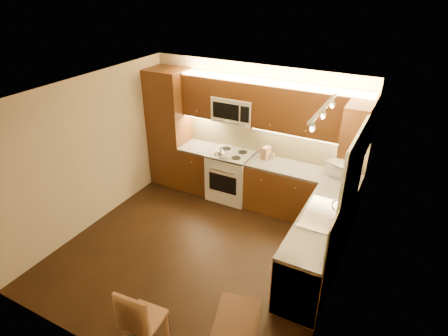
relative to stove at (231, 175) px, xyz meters
The scene contains 37 objects.
floor 1.76m from the stove, 79.85° to the right, with size 4.00×4.00×0.01m, color black.
ceiling 2.66m from the stove, 79.85° to the right, with size 4.00×4.00×0.01m, color beige.
wall_back 0.91m from the stove, 47.29° to the left, with size 4.00×0.01×2.50m, color #C1AE8D.
wall_front 3.77m from the stove, 85.33° to the right, with size 4.00×0.01×2.50m, color #C1AE8D.
wall_left 2.51m from the stove, 135.42° to the right, with size 0.01×4.00×2.50m, color #C1AE8D.
wall_right 2.95m from the stove, 36.06° to the right, with size 0.01×4.00×2.50m, color #C1AE8D.
pantry 1.52m from the stove, behind, with size 0.70×0.60×2.30m, color #4D2710.
base_cab_back_left 0.69m from the stove, behind, with size 0.62×0.60×0.86m, color #4D2710.
counter_back_left 0.81m from the stove, behind, with size 0.62×0.60×0.04m, color #33312E.
base_cab_back_right 1.34m from the stove, ahead, with size 1.92×0.60×0.86m, color #4D2710.
counter_back_right 1.40m from the stove, ahead, with size 1.92×0.60×0.04m, color #33312E.
base_cab_right 2.37m from the stove, 32.52° to the right, with size 0.60×2.00×0.86m, color #4D2710.
counter_right 2.41m from the stove, 32.52° to the right, with size 0.60×2.00×0.04m, color #33312E.
dishwasher 2.81m from the stove, 44.64° to the right, with size 0.58×0.60×0.84m, color silver.
backsplash_back 1.03m from the stove, 25.86° to the left, with size 3.30×0.02×0.60m, color tan.
backsplash_right 2.72m from the stove, 29.11° to the right, with size 0.02×2.00×0.60m, color tan.
upper_cab_back_left 1.58m from the stove, 167.74° to the left, with size 0.62×0.35×0.75m, color #4D2710.
upper_cab_back_right 1.95m from the stove, ahead, with size 1.92×0.35×0.75m, color #4D2710.
upper_cab_bridge 1.64m from the stove, 90.00° to the left, with size 0.76×0.35×0.31m, color #4D2710.
upper_cab_right_corner 2.57m from the stove, ahead, with size 0.35×0.50×0.75m, color #4D2710.
stove is the anchor object (origin of this frame).
microwave 1.27m from the stove, 90.00° to the left, with size 0.76×0.38×0.44m, color silver, non-canonical shape.
window_frame 2.79m from the stove, 26.21° to the right, with size 0.03×1.44×1.24m, color silver.
window_blinds 2.77m from the stove, 26.41° to the right, with size 0.02×1.36×1.16m, color silver.
sink 2.35m from the stove, 29.36° to the right, with size 0.52×0.86×0.15m, color silver, non-canonical shape.
faucet 2.52m from the stove, 27.30° to the right, with size 0.20×0.04×0.30m, color silver, non-canonical shape.
track_light_bar 3.01m from the stove, 34.57° to the right, with size 0.04×1.20×0.03m, color silver.
kettle 0.60m from the stove, 113.01° to the right, with size 0.17×0.17×0.19m, color silver, non-canonical shape.
toaster_oven 2.00m from the stove, ahead, with size 0.39×0.29×0.23m, color silver.
knife_block 0.85m from the stove, 12.45° to the left, with size 0.10×0.16×0.22m, color #9C6946.
spice_jar_a 0.87m from the stove, 14.02° to the left, with size 0.04×0.04×0.10m, color silver.
spice_jar_b 0.75m from the stove, 14.46° to the left, with size 0.04×0.04×0.10m, color olive.
spice_jar_c 0.89m from the stove, 12.99° to the left, with size 0.05×0.05×0.10m, color silver.
spice_jar_d 0.91m from the stove, 16.34° to the left, with size 0.05×0.05×0.09m, color olive.
soap_bottle 2.30m from the stove, 12.21° to the right, with size 0.10×0.10×0.22m, color silver.
rug 2.97m from the stove, 61.47° to the right, with size 0.55×0.82×0.01m, color black.
dining_chair 3.43m from the stove, 79.49° to the right, with size 0.41×0.41×0.92m, color #9C6946, non-canonical shape.
Camera 1 is at (2.50, -3.91, 3.90)m, focal length 30.46 mm.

